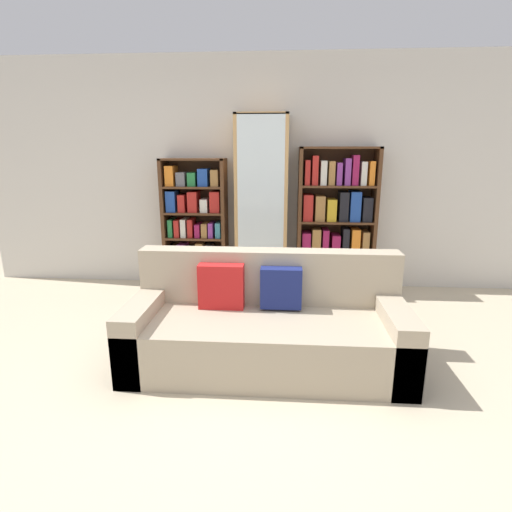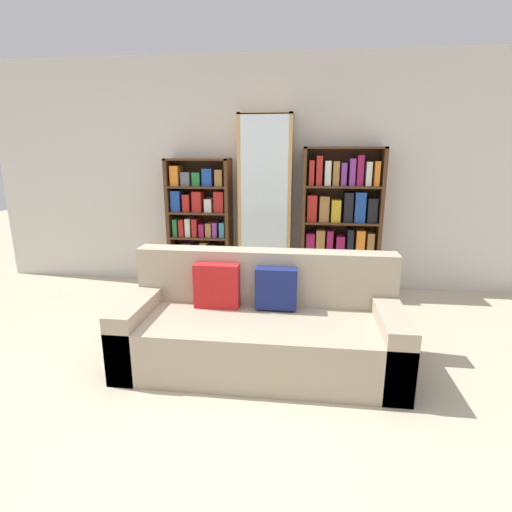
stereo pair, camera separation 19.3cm
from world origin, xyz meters
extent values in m
plane|color=beige|center=(0.00, 0.00, 0.00)|extent=(16.00, 16.00, 0.00)
cube|color=beige|center=(0.00, 2.43, 1.35)|extent=(6.87, 0.06, 2.70)
cube|color=tan|center=(0.16, 0.39, 0.20)|extent=(2.11, 0.86, 0.41)
cube|color=tan|center=(0.16, 0.71, 0.63)|extent=(2.11, 0.20, 0.45)
cube|color=tan|center=(-0.79, 0.39, 0.26)|extent=(0.20, 0.86, 0.53)
cube|color=tan|center=(1.12, 0.39, 0.26)|extent=(0.20, 0.86, 0.53)
cube|color=red|center=(-0.21, 0.55, 0.59)|extent=(0.36, 0.12, 0.36)
cube|color=navy|center=(0.27, 0.55, 0.59)|extent=(0.32, 0.12, 0.32)
cube|color=#4C2D19|center=(-1.13, 2.22, 0.77)|extent=(0.04, 0.32, 1.55)
cube|color=#4C2D19|center=(-0.42, 2.22, 0.77)|extent=(0.04, 0.32, 1.55)
cube|color=#4C2D19|center=(-0.78, 2.22, 1.54)|extent=(0.75, 0.32, 0.02)
cube|color=#4C2D19|center=(-0.78, 2.22, 0.01)|extent=(0.75, 0.32, 0.02)
cube|color=#4C2D19|center=(-0.78, 2.37, 0.77)|extent=(0.75, 0.01, 1.55)
cube|color=#4C2D19|center=(-0.78, 2.22, 0.32)|extent=(0.67, 0.32, 0.02)
cube|color=#4C2D19|center=(-0.78, 2.22, 0.62)|extent=(0.67, 0.32, 0.02)
cube|color=#4C2D19|center=(-0.78, 2.22, 0.92)|extent=(0.67, 0.32, 0.02)
cube|color=#4C2D19|center=(-0.78, 2.22, 1.22)|extent=(0.67, 0.32, 0.02)
cube|color=#5B5B60|center=(-1.06, 2.21, 0.11)|extent=(0.06, 0.24, 0.16)
cube|color=orange|center=(-0.99, 2.21, 0.12)|extent=(0.05, 0.24, 0.20)
cube|color=gold|center=(-0.92, 2.21, 0.10)|extent=(0.06, 0.24, 0.16)
cube|color=#5B5B60|center=(-0.85, 2.21, 0.13)|extent=(0.06, 0.24, 0.20)
cube|color=#237038|center=(-0.78, 2.21, 0.11)|extent=(0.05, 0.24, 0.17)
cube|color=#1E4293|center=(-0.71, 2.21, 0.14)|extent=(0.05, 0.24, 0.23)
cube|color=black|center=(-0.63, 2.21, 0.13)|extent=(0.05, 0.24, 0.21)
cube|color=#237038|center=(-0.56, 2.21, 0.14)|extent=(0.05, 0.24, 0.24)
cube|color=#8E1947|center=(-0.49, 2.21, 0.11)|extent=(0.05, 0.24, 0.17)
cube|color=olive|center=(-1.05, 2.21, 0.42)|extent=(0.08, 0.24, 0.18)
cube|color=#7A3384|center=(-0.94, 2.21, 0.44)|extent=(0.10, 0.24, 0.21)
cube|color=#AD231E|center=(-0.83, 2.21, 0.41)|extent=(0.08, 0.24, 0.15)
cube|color=olive|center=(-0.72, 2.21, 0.45)|extent=(0.09, 0.24, 0.23)
cube|color=#5B5B60|center=(-0.62, 2.21, 0.44)|extent=(0.08, 0.24, 0.20)
cube|color=#AD231E|center=(-0.50, 2.21, 0.42)|extent=(0.07, 0.24, 0.16)
cube|color=#237038|center=(-1.06, 2.21, 0.74)|extent=(0.05, 0.24, 0.21)
cube|color=#AD231E|center=(-0.98, 2.21, 0.74)|extent=(0.06, 0.24, 0.21)
cube|color=beige|center=(-0.90, 2.21, 0.74)|extent=(0.06, 0.24, 0.22)
cube|color=#AD231E|center=(-0.82, 2.21, 0.74)|extent=(0.06, 0.24, 0.21)
cube|color=#8E1947|center=(-0.74, 2.21, 0.71)|extent=(0.06, 0.24, 0.16)
cube|color=olive|center=(-0.65, 2.21, 0.72)|extent=(0.07, 0.24, 0.17)
cube|color=#7A3384|center=(-0.58, 2.21, 0.72)|extent=(0.05, 0.24, 0.18)
cube|color=teal|center=(-0.49, 2.21, 0.73)|extent=(0.06, 0.24, 0.18)
cube|color=#1E4293|center=(-1.04, 2.21, 1.06)|extent=(0.11, 0.24, 0.24)
cube|color=#AD231E|center=(-0.91, 2.21, 1.04)|extent=(0.08, 0.24, 0.20)
cube|color=#AD231E|center=(-0.78, 2.21, 1.05)|extent=(0.11, 0.24, 0.24)
cube|color=beige|center=(-0.65, 2.21, 1.01)|extent=(0.08, 0.24, 0.15)
cube|color=#AD231E|center=(-0.52, 2.21, 1.06)|extent=(0.11, 0.24, 0.24)
cube|color=orange|center=(-1.03, 2.21, 1.35)|extent=(0.10, 0.24, 0.23)
cube|color=#5B5B60|center=(-0.90, 2.21, 1.31)|extent=(0.10, 0.24, 0.16)
cube|color=#237038|center=(-0.78, 2.21, 1.31)|extent=(0.09, 0.24, 0.16)
cube|color=#1E4293|center=(-0.65, 2.21, 1.33)|extent=(0.11, 0.24, 0.20)
cube|color=olive|center=(-0.52, 2.21, 1.33)|extent=(0.09, 0.24, 0.19)
cube|color=tan|center=(-0.26, 2.20, 1.02)|extent=(0.04, 0.36, 2.03)
cube|color=tan|center=(0.30, 2.20, 1.02)|extent=(0.04, 0.36, 2.03)
cube|color=tan|center=(0.02, 2.20, 2.02)|extent=(0.60, 0.36, 0.02)
cube|color=tan|center=(0.02, 2.20, 0.01)|extent=(0.60, 0.36, 0.02)
cube|color=tan|center=(0.02, 2.37, 1.02)|extent=(0.60, 0.01, 2.03)
cube|color=silver|center=(0.02, 2.02, 1.02)|extent=(0.52, 0.01, 2.01)
cube|color=tan|center=(0.02, 2.20, 0.35)|extent=(0.52, 0.32, 0.02)
cube|color=tan|center=(0.02, 2.20, 0.69)|extent=(0.52, 0.32, 0.02)
cube|color=tan|center=(0.02, 2.20, 1.02)|extent=(0.52, 0.32, 0.02)
cube|color=tan|center=(0.02, 2.20, 1.35)|extent=(0.52, 0.32, 0.02)
cube|color=tan|center=(0.02, 2.20, 1.68)|extent=(0.52, 0.32, 0.02)
cylinder|color=silver|center=(-0.16, 2.20, 0.07)|extent=(0.01, 0.01, 0.08)
cone|color=silver|center=(-0.16, 2.20, 0.16)|extent=(0.08, 0.08, 0.10)
cylinder|color=silver|center=(-0.04, 2.19, 0.07)|extent=(0.01, 0.01, 0.08)
cone|color=silver|center=(-0.04, 2.19, 0.16)|extent=(0.08, 0.08, 0.10)
cylinder|color=silver|center=(0.08, 2.19, 0.07)|extent=(0.01, 0.01, 0.08)
cone|color=silver|center=(0.08, 2.19, 0.16)|extent=(0.08, 0.08, 0.10)
cylinder|color=silver|center=(0.20, 2.21, 0.07)|extent=(0.01, 0.01, 0.08)
cone|color=silver|center=(0.20, 2.21, 0.16)|extent=(0.08, 0.08, 0.10)
cylinder|color=silver|center=(-0.18, 2.18, 0.41)|extent=(0.01, 0.01, 0.09)
cone|color=silver|center=(-0.18, 2.18, 0.51)|extent=(0.07, 0.07, 0.11)
cylinder|color=silver|center=(-0.08, 2.19, 0.41)|extent=(0.01, 0.01, 0.09)
cone|color=silver|center=(-0.08, 2.19, 0.51)|extent=(0.07, 0.07, 0.11)
cylinder|color=silver|center=(0.02, 2.22, 0.41)|extent=(0.01, 0.01, 0.09)
cone|color=silver|center=(0.02, 2.22, 0.51)|extent=(0.07, 0.07, 0.11)
cylinder|color=silver|center=(0.11, 2.20, 0.41)|extent=(0.01, 0.01, 0.09)
cone|color=silver|center=(0.11, 2.20, 0.51)|extent=(0.07, 0.07, 0.11)
cylinder|color=silver|center=(0.21, 2.22, 0.41)|extent=(0.01, 0.01, 0.09)
cone|color=silver|center=(0.21, 2.22, 0.51)|extent=(0.07, 0.07, 0.11)
cylinder|color=silver|center=(-0.18, 2.18, 0.73)|extent=(0.01, 0.01, 0.07)
cone|color=silver|center=(-0.18, 2.18, 0.81)|extent=(0.07, 0.07, 0.08)
cylinder|color=silver|center=(-0.08, 2.19, 0.73)|extent=(0.01, 0.01, 0.07)
cone|color=silver|center=(-0.08, 2.19, 0.81)|extent=(0.07, 0.07, 0.08)
cylinder|color=silver|center=(0.02, 2.21, 0.73)|extent=(0.01, 0.01, 0.07)
cone|color=silver|center=(0.02, 2.21, 0.81)|extent=(0.07, 0.07, 0.08)
cylinder|color=silver|center=(0.11, 2.19, 0.73)|extent=(0.01, 0.01, 0.07)
cone|color=silver|center=(0.11, 2.19, 0.81)|extent=(0.07, 0.07, 0.08)
cylinder|color=silver|center=(0.21, 2.21, 0.73)|extent=(0.01, 0.01, 0.07)
cone|color=silver|center=(0.21, 2.21, 0.81)|extent=(0.07, 0.07, 0.08)
cylinder|color=silver|center=(-0.18, 2.19, 1.06)|extent=(0.01, 0.01, 0.07)
cone|color=silver|center=(-0.18, 2.19, 1.13)|extent=(0.07, 0.07, 0.08)
cylinder|color=silver|center=(-0.08, 2.20, 1.06)|extent=(0.01, 0.01, 0.07)
cone|color=silver|center=(-0.08, 2.20, 1.13)|extent=(0.07, 0.07, 0.08)
cylinder|color=silver|center=(0.02, 2.19, 1.06)|extent=(0.01, 0.01, 0.07)
cone|color=silver|center=(0.02, 2.19, 1.13)|extent=(0.07, 0.07, 0.08)
cylinder|color=silver|center=(0.11, 2.20, 1.06)|extent=(0.01, 0.01, 0.07)
cone|color=silver|center=(0.11, 2.20, 1.13)|extent=(0.07, 0.07, 0.08)
cylinder|color=silver|center=(0.21, 2.19, 1.06)|extent=(0.01, 0.01, 0.07)
cone|color=silver|center=(0.21, 2.19, 1.13)|extent=(0.07, 0.07, 0.08)
cylinder|color=silver|center=(-0.18, 2.19, 1.40)|extent=(0.01, 0.01, 0.09)
cone|color=silver|center=(-0.18, 2.19, 1.50)|extent=(0.06, 0.06, 0.10)
cylinder|color=silver|center=(-0.10, 2.22, 1.40)|extent=(0.01, 0.01, 0.09)
cone|color=silver|center=(-0.10, 2.22, 1.50)|extent=(0.06, 0.06, 0.10)
cylinder|color=silver|center=(-0.02, 2.20, 1.40)|extent=(0.01, 0.01, 0.09)
cone|color=silver|center=(-0.02, 2.20, 1.50)|extent=(0.06, 0.06, 0.10)
cylinder|color=silver|center=(0.06, 2.21, 1.40)|extent=(0.01, 0.01, 0.09)
cone|color=silver|center=(0.06, 2.21, 1.50)|extent=(0.06, 0.06, 0.10)
cylinder|color=silver|center=(0.14, 2.21, 1.40)|extent=(0.01, 0.01, 0.09)
cone|color=silver|center=(0.14, 2.21, 1.50)|extent=(0.06, 0.06, 0.10)
cylinder|color=silver|center=(0.22, 2.21, 1.40)|extent=(0.01, 0.01, 0.09)
cone|color=silver|center=(0.22, 2.21, 1.50)|extent=(0.06, 0.06, 0.10)
cylinder|color=silver|center=(-0.18, 2.19, 1.72)|extent=(0.01, 0.01, 0.06)
cone|color=silver|center=(-0.18, 2.19, 1.79)|extent=(0.06, 0.06, 0.08)
cylinder|color=silver|center=(-0.10, 2.18, 1.72)|extent=(0.01, 0.01, 0.06)
cone|color=silver|center=(-0.10, 2.18, 1.79)|extent=(0.06, 0.06, 0.08)
cylinder|color=silver|center=(-0.02, 2.19, 1.72)|extent=(0.01, 0.01, 0.06)
cone|color=silver|center=(-0.02, 2.19, 1.79)|extent=(0.06, 0.06, 0.08)
cylinder|color=silver|center=(0.06, 2.19, 1.72)|extent=(0.01, 0.01, 0.06)
cone|color=silver|center=(0.06, 2.19, 1.79)|extent=(0.06, 0.06, 0.08)
cylinder|color=silver|center=(0.14, 2.22, 1.72)|extent=(0.01, 0.01, 0.06)
cone|color=silver|center=(0.14, 2.22, 1.79)|extent=(0.06, 0.06, 0.08)
cylinder|color=silver|center=(0.22, 2.20, 1.72)|extent=(0.01, 0.01, 0.06)
cone|color=silver|center=(0.22, 2.20, 1.79)|extent=(0.06, 0.06, 0.08)
cube|color=#4C2D19|center=(0.46, 2.22, 0.84)|extent=(0.04, 0.32, 1.68)
cube|color=#4C2D19|center=(1.31, 2.22, 0.84)|extent=(0.04, 0.32, 1.68)
cube|color=#4C2D19|center=(0.88, 2.22, 1.66)|extent=(0.89, 0.32, 0.02)
cube|color=#4C2D19|center=(0.88, 2.22, 0.01)|extent=(0.89, 0.32, 0.02)
cube|color=#4C2D19|center=(0.88, 2.37, 0.84)|extent=(0.89, 0.01, 1.68)
cube|color=#4C2D19|center=(0.88, 2.22, 0.43)|extent=(0.81, 0.32, 0.02)
cube|color=#4C2D19|center=(0.88, 2.22, 0.84)|extent=(0.81, 0.32, 0.02)
cube|color=#4C2D19|center=(0.88, 2.22, 1.24)|extent=(0.81, 0.32, 0.02)
cube|color=olive|center=(0.53, 2.21, 0.17)|extent=(0.05, 0.24, 0.29)
cube|color=#AD231E|center=(0.62, 2.21, 0.16)|extent=(0.06, 0.24, 0.27)
cube|color=#7A3384|center=(0.71, 2.21, 0.13)|extent=(0.07, 0.24, 0.22)
cube|color=gold|center=(0.79, 2.21, 0.16)|extent=(0.07, 0.24, 0.28)
cube|color=gold|center=(0.88, 2.21, 0.17)|extent=(0.07, 0.24, 0.30)
cube|color=#AD231E|center=(0.97, 2.21, 0.14)|extent=(0.06, 0.24, 0.22)
cube|color=olive|center=(1.06, 2.21, 0.18)|extent=(0.06, 0.24, 0.32)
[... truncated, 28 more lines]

